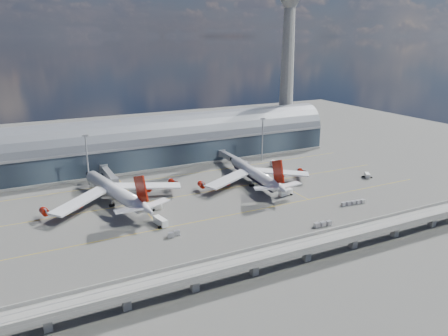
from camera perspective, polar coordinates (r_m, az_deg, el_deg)
name	(u,v)px	position (r m, az deg, el deg)	size (l,w,h in m)	color
ground	(230,205)	(191.91, 0.77, -4.86)	(500.00, 500.00, 0.00)	#474744
taxi_lines	(209,190)	(210.51, -2.01, -2.87)	(200.00, 80.12, 0.01)	gold
terminal	(169,143)	(257.13, -7.26, 3.29)	(200.00, 30.00, 28.00)	#1D2530
control_tower	(287,67)	(294.20, 8.27, 12.89)	(19.00, 19.00, 103.00)	gray
guideway	(307,246)	(147.41, 10.81, -9.93)	(220.00, 8.50, 7.20)	gray
floodlight_mast_left	(87,159)	(223.12, -17.43, 1.16)	(3.00, 0.70, 25.70)	gray
floodlight_mast_right	(262,138)	(257.38, 5.04, 3.89)	(3.00, 0.70, 25.70)	gray
airliner_left	(116,192)	(196.90, -13.93, -3.01)	(62.83, 66.15, 20.25)	white
airliner_right	(255,175)	(217.03, 4.11, -0.89)	(58.63, 61.29, 19.44)	white
jet_bridge_left	(108,174)	(225.16, -14.88, -0.74)	(4.40, 28.00, 7.25)	gray
jet_bridge_right	(232,158)	(245.51, 1.02, 1.29)	(4.40, 32.00, 7.25)	gray
service_truck_0	(160,222)	(173.26, -8.30, -6.93)	(3.87, 7.92, 3.14)	silver
service_truck_1	(156,206)	(188.94, -8.82, -4.98)	(5.17, 3.85, 2.72)	silver
service_truck_2	(286,193)	(204.76, 8.06, -3.20)	(7.70, 3.51, 2.69)	silver
service_truck_3	(367,175)	(239.93, 18.20, -0.92)	(4.46, 5.39, 2.49)	silver
service_truck_4	(275,164)	(249.08, 6.67, 0.56)	(3.95, 6.12, 3.27)	silver
service_truck_5	(123,186)	(216.65, -13.08, -2.32)	(6.29, 5.33, 2.92)	silver
cargo_train_0	(174,234)	(163.88, -6.56, -8.57)	(5.56, 2.98, 1.80)	gray
cargo_train_1	(353,203)	(200.23, 16.51, -4.38)	(12.47, 2.86, 1.64)	gray
cargo_train_2	(323,224)	(175.12, 12.79, -7.17)	(8.16, 2.50, 1.80)	gray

